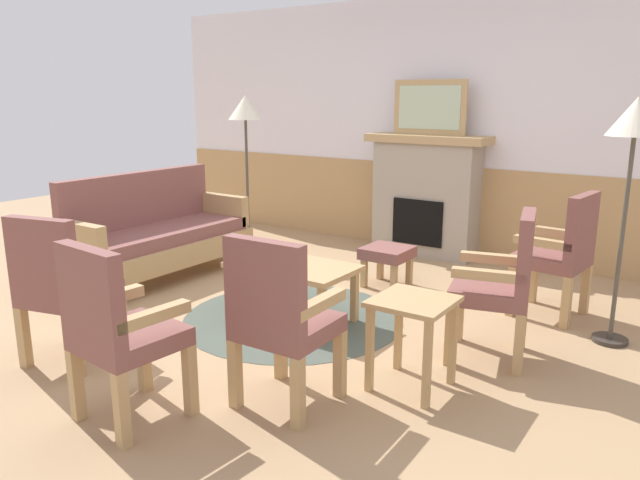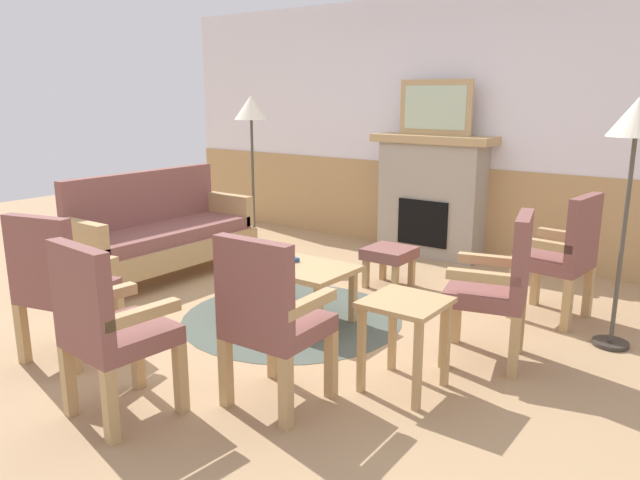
% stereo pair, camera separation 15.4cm
% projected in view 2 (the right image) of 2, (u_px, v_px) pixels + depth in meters
% --- Properties ---
extents(ground_plane, '(14.00, 14.00, 0.00)m').
position_uv_depth(ground_plane, '(294.00, 317.00, 4.73)').
color(ground_plane, tan).
extents(wall_back, '(7.20, 0.14, 2.70)m').
position_uv_depth(wall_back, '(445.00, 131.00, 6.46)').
color(wall_back, white).
rests_on(wall_back, ground_plane).
extents(fireplace, '(1.30, 0.44, 1.28)m').
position_uv_depth(fireplace, '(431.00, 195.00, 6.42)').
color(fireplace, '#A39989').
rests_on(fireplace, ground_plane).
extents(framed_picture, '(0.80, 0.04, 0.56)m').
position_uv_depth(framed_picture, '(435.00, 107.00, 6.20)').
color(framed_picture, tan).
rests_on(framed_picture, fireplace).
extents(couch, '(0.70, 1.80, 0.98)m').
position_uv_depth(couch, '(162.00, 235.00, 5.72)').
color(couch, tan).
rests_on(couch, ground_plane).
extents(coffee_table, '(0.96, 0.56, 0.44)m').
position_uv_depth(coffee_table, '(291.00, 270.00, 4.61)').
color(coffee_table, tan).
rests_on(coffee_table, ground_plane).
extents(round_rug, '(1.70, 1.70, 0.01)m').
position_uv_depth(round_rug, '(292.00, 318.00, 4.70)').
color(round_rug, '#4C564C').
rests_on(round_rug, ground_plane).
extents(book_on_table, '(0.20, 0.16, 0.03)m').
position_uv_depth(book_on_table, '(286.00, 259.00, 4.67)').
color(book_on_table, navy).
rests_on(book_on_table, coffee_table).
extents(footstool, '(0.40, 0.40, 0.36)m').
position_uv_depth(footstool, '(389.00, 256.00, 5.42)').
color(footstool, tan).
rests_on(footstool, ground_plane).
extents(armchair_near_fireplace, '(0.58, 0.58, 0.98)m').
position_uv_depth(armchair_near_fireplace, '(499.00, 282.00, 3.83)').
color(armchair_near_fireplace, tan).
rests_on(armchair_near_fireplace, ground_plane).
extents(armchair_by_window_left, '(0.53, 0.53, 0.98)m').
position_uv_depth(armchair_by_window_left, '(564.00, 252.00, 4.55)').
color(armchair_by_window_left, tan).
rests_on(armchair_by_window_left, ground_plane).
extents(armchair_front_left, '(0.52, 0.52, 0.98)m').
position_uv_depth(armchair_front_left, '(108.00, 324.00, 3.13)').
color(armchair_front_left, tan).
rests_on(armchair_front_left, ground_plane).
extents(armchair_front_center, '(0.58, 0.58, 0.98)m').
position_uv_depth(armchair_front_center, '(59.00, 281.00, 3.85)').
color(armchair_front_center, tan).
rests_on(armchair_front_center, ground_plane).
extents(armchair_corner_left, '(0.49, 0.49, 0.98)m').
position_uv_depth(armchair_corner_left, '(270.00, 315.00, 3.26)').
color(armchair_corner_left, tan).
rests_on(armchair_corner_left, ground_plane).
extents(side_table, '(0.44, 0.44, 0.55)m').
position_uv_depth(side_table, '(405.00, 319.00, 3.48)').
color(side_table, tan).
rests_on(side_table, ground_plane).
extents(floor_lamp_by_couch, '(0.36, 0.36, 1.68)m').
position_uv_depth(floor_lamp_by_couch, '(251.00, 118.00, 6.45)').
color(floor_lamp_by_couch, '#332D28').
rests_on(floor_lamp_by_couch, ground_plane).
extents(floor_lamp_by_chairs, '(0.36, 0.36, 1.68)m').
position_uv_depth(floor_lamp_by_chairs, '(636.00, 133.00, 3.85)').
color(floor_lamp_by_chairs, '#332D28').
rests_on(floor_lamp_by_chairs, ground_plane).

